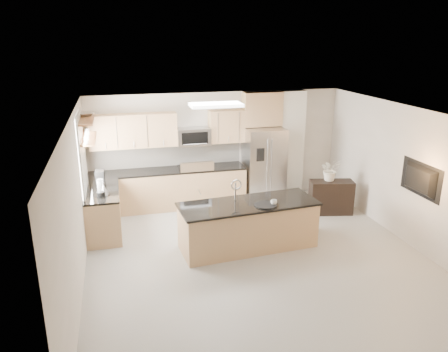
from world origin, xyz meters
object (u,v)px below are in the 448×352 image
object	(u,v)px
credenza	(331,197)
blender	(101,189)
refrigerator	(264,165)
television	(417,180)
flower_vase	(331,164)
platter	(266,205)
microwave	(193,137)
range	(195,186)
bowl	(86,113)
kettle	(104,189)
cup	(274,202)
coffee_maker	(100,179)
island	(248,225)

from	to	relation	value
credenza	blender	world-z (taller)	blender
refrigerator	television	size ratio (longest dim) A/B	1.65
flower_vase	television	world-z (taller)	television
platter	microwave	bearing A→B (deg)	107.06
range	bowl	xyz separation A→B (m)	(-2.25, -0.68, 1.91)
credenza	kettle	distance (m)	4.93
range	microwave	size ratio (longest dim) A/B	1.50
refrigerator	credenza	distance (m)	1.76
flower_vase	credenza	bearing A→B (deg)	-72.53
microwave	refrigerator	size ratio (longest dim) A/B	0.43
refrigerator	bowl	bearing A→B (deg)	-170.83
credenza	microwave	bearing A→B (deg)	166.37
cup	television	world-z (taller)	television
bowl	flower_vase	world-z (taller)	bowl
range	blender	world-z (taller)	blender
credenza	cup	size ratio (longest dim) A/B	8.07
microwave	credenza	world-z (taller)	microwave
credenza	bowl	size ratio (longest dim) A/B	2.34
range	platter	bearing A→B (deg)	-72.17
microwave	television	xyz separation A→B (m)	(3.51, -3.24, -0.28)
range	refrigerator	distance (m)	1.71
coffee_maker	bowl	xyz separation A→B (m)	(-0.16, 0.12, 1.31)
coffee_maker	credenza	bearing A→B (deg)	-4.91
microwave	credenza	bearing A→B (deg)	-25.29
kettle	flower_vase	distance (m)	4.86
island	credenza	size ratio (longest dim) A/B	2.79
kettle	credenza	bearing A→B (deg)	1.09
microwave	television	distance (m)	4.79
credenza	cup	distance (m)	2.37
range	platter	world-z (taller)	range
blender	flower_vase	world-z (taller)	flower_vase
range	bowl	distance (m)	3.03
credenza	coffee_maker	xyz separation A→B (m)	(-4.95, 0.43, 0.70)
platter	blender	xyz separation A→B (m)	(-2.90, 1.10, 0.17)
blender	coffee_maker	size ratio (longest dim) A/B	1.09
range	island	size ratio (longest dim) A/B	0.43
platter	cup	bearing A→B (deg)	2.12
range	platter	size ratio (longest dim) A/B	2.81
credenza	coffee_maker	size ratio (longest dim) A/B	2.92
microwave	platter	xyz separation A→B (m)	(0.83, -2.69, -0.73)
microwave	cup	bearing A→B (deg)	-69.87
range	island	world-z (taller)	island
platter	credenza	bearing A→B (deg)	33.40
range	blender	bearing A→B (deg)	-144.67
refrigerator	platter	bearing A→B (deg)	-108.29
credenza	platter	distance (m)	2.49
coffee_maker	cup	bearing A→B (deg)	-29.76
bowl	blender	bearing A→B (deg)	-77.56
coffee_maker	flower_vase	bearing A→B (deg)	-4.04
blender	bowl	size ratio (longest dim) A/B	0.88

